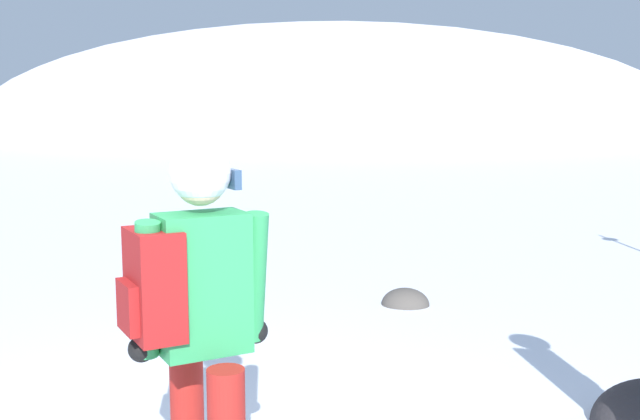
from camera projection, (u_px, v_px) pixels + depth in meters
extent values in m
ellipsoid|color=white|center=(329.00, 130.00, 42.88)|extent=(37.93, 34.14, 11.43)
cube|color=#2D9351|center=(203.00, 283.00, 3.16)|extent=(0.42, 0.40, 0.58)
cylinder|color=#2D9351|center=(147.00, 290.00, 3.05)|extent=(0.19, 0.20, 0.57)
cylinder|color=#2D9351|center=(254.00, 277.00, 3.27)|extent=(0.19, 0.20, 0.57)
sphere|color=black|center=(142.00, 349.00, 3.12)|extent=(0.11, 0.11, 0.11)
sphere|color=black|center=(255.00, 331.00, 3.35)|extent=(0.11, 0.11, 0.11)
cube|color=maroon|center=(154.00, 284.00, 3.07)|extent=(0.31, 0.33, 0.44)
cube|color=maroon|center=(130.00, 307.00, 3.03)|extent=(0.17, 0.19, 0.20)
sphere|color=beige|center=(200.00, 180.00, 3.10)|extent=(0.21, 0.21, 0.21)
sphere|color=silver|center=(200.00, 173.00, 3.10)|extent=(0.25, 0.25, 0.25)
cube|color=navy|center=(230.00, 178.00, 3.16)|extent=(0.13, 0.15, 0.08)
ellipsoid|color=#4C4742|center=(405.00, 305.00, 7.08)|extent=(0.44, 0.37, 0.31)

